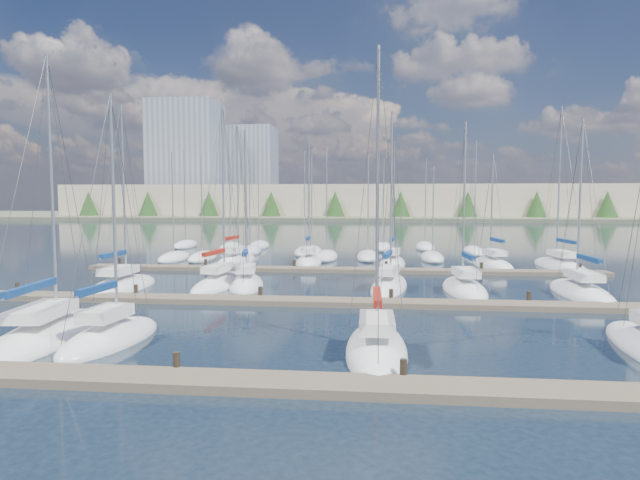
# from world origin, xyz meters

# --- Properties ---
(ground) EXTENTS (400.00, 400.00, 0.00)m
(ground) POSITION_xyz_m (0.00, 60.00, 0.00)
(ground) COLOR #1A2634
(ground) RESTS_ON ground
(dock_near) EXTENTS (44.00, 1.93, 1.10)m
(dock_near) POSITION_xyz_m (0.00, 2.01, 0.15)
(dock_near) COLOR #6B5E4C
(dock_near) RESTS_ON ground
(dock_mid) EXTENTS (44.00, 1.93, 1.10)m
(dock_mid) POSITION_xyz_m (0.00, 16.01, 0.15)
(dock_mid) COLOR #6B5E4C
(dock_mid) RESTS_ON ground
(dock_far) EXTENTS (44.00, 1.93, 1.10)m
(dock_far) POSITION_xyz_m (0.00, 30.01, 0.15)
(dock_far) COLOR #6B5E4C
(dock_far) RESTS_ON ground
(sailboat_c) EXTENTS (3.13, 6.96, 11.58)m
(sailboat_c) POSITION_xyz_m (-8.51, 6.86, 0.18)
(sailboat_c) COLOR white
(sailboat_c) RESTS_ON ground
(sailboat_l) EXTENTS (2.91, 8.04, 12.15)m
(sailboat_l) POSITION_xyz_m (9.04, 21.38, 0.18)
(sailboat_l) COLOR white
(sailboat_l) RESTS_ON ground
(sailboat_i) EXTENTS (3.43, 8.80, 14.00)m
(sailboat_i) POSITION_xyz_m (-7.96, 21.84, 0.19)
(sailboat_i) COLOR white
(sailboat_i) RESTS_ON ground
(sailboat_p) EXTENTS (3.08, 7.28, 12.24)m
(sailboat_p) POSITION_xyz_m (4.66, 34.74, 0.19)
(sailboat_p) COLOR white
(sailboat_p) RESTS_ON ground
(sailboat_h) EXTENTS (3.36, 8.13, 13.47)m
(sailboat_h) POSITION_xyz_m (-14.43, 19.93, 0.18)
(sailboat_h) COLOR white
(sailboat_h) RESTS_ON ground
(sailboat_q) EXTENTS (3.65, 7.76, 11.03)m
(sailboat_q) POSITION_xyz_m (13.76, 34.79, 0.17)
(sailboat_q) COLOR white
(sailboat_q) RESTS_ON ground
(sailboat_d) EXTENTS (2.59, 8.05, 13.19)m
(sailboat_d) POSITION_xyz_m (3.10, 6.39, 0.19)
(sailboat_d) COLOR white
(sailboat_d) RESTS_ON ground
(sailboat_m) EXTENTS (2.75, 8.78, 12.22)m
(sailboat_m) POSITION_xyz_m (16.33, 20.74, 0.17)
(sailboat_m) COLOR white
(sailboat_m) RESTS_ON ground
(sailboat_o) EXTENTS (2.79, 6.76, 12.69)m
(sailboat_o) POSITION_xyz_m (-3.26, 35.10, 0.19)
(sailboat_o) COLOR white
(sailboat_o) RESTS_ON ground
(sailboat_j) EXTENTS (3.60, 7.18, 11.82)m
(sailboat_j) POSITION_xyz_m (-6.08, 21.78, 0.18)
(sailboat_j) COLOR white
(sailboat_j) RESTS_ON ground
(sailboat_k) EXTENTS (3.56, 8.76, 13.00)m
(sailboat_k) POSITION_xyz_m (4.02, 21.94, 0.19)
(sailboat_k) COLOR white
(sailboat_k) RESTS_ON ground
(sailboat_b) EXTENTS (3.94, 10.17, 13.47)m
(sailboat_b) POSITION_xyz_m (-11.61, 7.17, 0.17)
(sailboat_b) COLOR white
(sailboat_b) RESTS_ON ground
(sailboat_n) EXTENTS (3.62, 8.37, 14.58)m
(sailboat_n) POSITION_xyz_m (-10.31, 34.95, 0.20)
(sailboat_n) COLOR white
(sailboat_n) RESTS_ON ground
(sailboat_r) EXTENTS (3.64, 9.64, 15.21)m
(sailboat_r) POSITION_xyz_m (19.56, 34.43, 0.19)
(sailboat_r) COLOR white
(sailboat_r) RESTS_ON ground
(distant_boats) EXTENTS (36.93, 20.75, 13.30)m
(distant_boats) POSITION_xyz_m (-4.34, 43.76, 0.29)
(distant_boats) COLOR #9EA0A5
(distant_boats) RESTS_ON ground
(shoreline) EXTENTS (400.00, 60.00, 38.00)m
(shoreline) POSITION_xyz_m (-13.29, 149.77, 7.44)
(shoreline) COLOR #666B51
(shoreline) RESTS_ON ground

